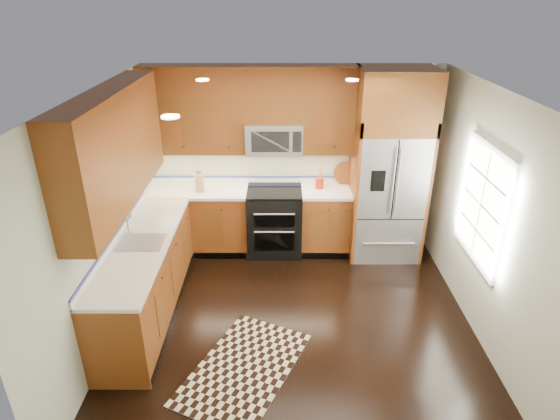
{
  "coord_description": "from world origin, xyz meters",
  "views": [
    {
      "loc": [
        -0.16,
        -4.3,
        3.46
      ],
      "look_at": [
        -0.17,
        0.6,
        1.15
      ],
      "focal_mm": 30.0,
      "sensor_mm": 36.0,
      "label": 1
    }
  ],
  "objects_px": {
    "rug": "(244,368)",
    "range": "(275,221)",
    "utensil_crock": "(320,181)",
    "refrigerator": "(389,167)",
    "knife_block": "(199,182)"
  },
  "relations": [
    {
      "from": "rug",
      "to": "range",
      "type": "bearing_deg",
      "value": 107.99
    },
    {
      "from": "rug",
      "to": "utensil_crock",
      "type": "relative_size",
      "value": 4.44
    },
    {
      "from": "range",
      "to": "rug",
      "type": "relative_size",
      "value": 0.65
    },
    {
      "from": "rug",
      "to": "utensil_crock",
      "type": "bearing_deg",
      "value": 94.56
    },
    {
      "from": "range",
      "to": "rug",
      "type": "distance_m",
      "value": 2.45
    },
    {
      "from": "refrigerator",
      "to": "knife_block",
      "type": "xyz_separation_m",
      "value": [
        -2.59,
        0.05,
        -0.25
      ]
    },
    {
      "from": "range",
      "to": "refrigerator",
      "type": "bearing_deg",
      "value": -1.4
    },
    {
      "from": "range",
      "to": "utensil_crock",
      "type": "xyz_separation_m",
      "value": [
        0.63,
        0.09,
        0.58
      ]
    },
    {
      "from": "utensil_crock",
      "to": "range",
      "type": "bearing_deg",
      "value": -171.59
    },
    {
      "from": "utensil_crock",
      "to": "rug",
      "type": "bearing_deg",
      "value": -110.14
    },
    {
      "from": "refrigerator",
      "to": "utensil_crock",
      "type": "bearing_deg",
      "value": 171.9
    },
    {
      "from": "knife_block",
      "to": "utensil_crock",
      "type": "height_order",
      "value": "utensil_crock"
    },
    {
      "from": "range",
      "to": "knife_block",
      "type": "height_order",
      "value": "knife_block"
    },
    {
      "from": "range",
      "to": "rug",
      "type": "height_order",
      "value": "range"
    },
    {
      "from": "refrigerator",
      "to": "knife_block",
      "type": "height_order",
      "value": "refrigerator"
    }
  ]
}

